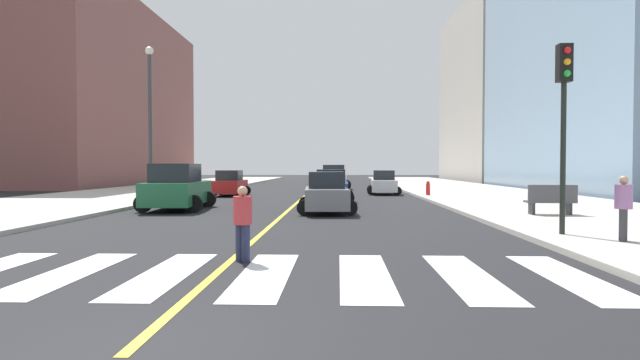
% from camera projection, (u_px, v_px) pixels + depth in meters
% --- Properties ---
extents(ground_plane, '(220.00, 220.00, 0.00)m').
position_uv_depth(ground_plane, '(120.00, 358.00, 5.14)').
color(ground_plane, black).
extents(sidewalk_kerb_east, '(10.00, 120.00, 0.15)m').
position_uv_depth(sidewalk_kerb_east, '(542.00, 205.00, 24.68)').
color(sidewalk_kerb_east, '#B2ADA3').
rests_on(sidewalk_kerb_east, ground).
extents(sidewalk_kerb_west, '(10.00, 120.00, 0.15)m').
position_uv_depth(sidewalk_kerb_west, '(54.00, 203.00, 25.56)').
color(sidewalk_kerb_west, '#B2ADA3').
rests_on(sidewalk_kerb_west, ground).
extents(crosswalk_paint, '(13.50, 4.00, 0.01)m').
position_uv_depth(crosswalk_paint, '(216.00, 274.00, 9.14)').
color(crosswalk_paint, silver).
rests_on(crosswalk_paint, ground).
extents(lane_divider_paint, '(0.16, 80.00, 0.01)m').
position_uv_depth(lane_divider_paint, '(313.00, 188.00, 45.10)').
color(lane_divider_paint, yellow).
rests_on(lane_divider_paint, ground).
extents(parking_garage_concrete, '(18.00, 24.00, 23.21)m').
position_uv_depth(parking_garage_concrete, '(525.00, 95.00, 67.74)').
color(parking_garage_concrete, '#B2ADA3').
rests_on(parking_garage_concrete, ground).
extents(low_rise_brick_west, '(16.00, 32.00, 19.11)m').
position_uv_depth(low_rise_brick_west, '(80.00, 98.00, 55.66)').
color(low_rise_brick_west, brown).
rests_on(low_rise_brick_west, ground).
extents(car_red_nearest, '(2.40, 3.82, 1.70)m').
position_uv_depth(car_red_nearest, '(230.00, 184.00, 33.44)').
color(car_red_nearest, red).
rests_on(car_red_nearest, ground).
extents(car_blue_second, '(2.53, 4.02, 1.79)m').
position_uv_depth(car_blue_second, '(331.00, 187.00, 27.64)').
color(car_blue_second, '#2D479E').
rests_on(car_blue_second, ground).
extents(car_black_third, '(2.61, 4.09, 1.80)m').
position_uv_depth(car_black_third, '(336.00, 176.00, 58.04)').
color(car_black_third, black).
rests_on(car_black_third, ground).
extents(car_white_fourth, '(2.46, 3.83, 1.68)m').
position_uv_depth(car_white_fourth, '(384.00, 183.00, 35.30)').
color(car_white_fourth, silver).
rests_on(car_white_fourth, ground).
extents(car_green_fifth, '(3.04, 4.74, 2.08)m').
position_uv_depth(car_green_fifth, '(177.00, 188.00, 22.65)').
color(car_green_fifth, '#236B42').
rests_on(car_green_fifth, ground).
extents(car_gray_sixth, '(2.54, 3.95, 1.73)m').
position_uv_depth(car_gray_sixth, '(326.00, 194.00, 21.23)').
color(car_gray_sixth, slate).
rests_on(car_gray_sixth, ground).
extents(car_silver_seventh, '(3.00, 4.73, 2.09)m').
position_uv_depth(car_silver_seventh, '(334.00, 178.00, 42.81)').
color(car_silver_seventh, '#B7B7BC').
rests_on(car_silver_seventh, ground).
extents(traffic_light_near_corner, '(0.36, 0.41, 5.04)m').
position_uv_depth(traffic_light_near_corner, '(564.00, 101.00, 13.34)').
color(traffic_light_near_corner, black).
rests_on(traffic_light_near_corner, sidewalk_kerb_east).
extents(park_bench, '(1.81, 0.60, 1.12)m').
position_uv_depth(park_bench, '(551.00, 200.00, 18.88)').
color(park_bench, '#47474C').
rests_on(park_bench, sidewalk_kerb_east).
extents(pedestrian_crossing, '(0.39, 0.39, 1.56)m').
position_uv_depth(pedestrian_crossing, '(243.00, 220.00, 10.34)').
color(pedestrian_crossing, '#232847').
rests_on(pedestrian_crossing, ground).
extents(pedestrian_waiting_east, '(0.39, 0.39, 1.58)m').
position_uv_depth(pedestrian_waiting_east, '(623.00, 205.00, 12.18)').
color(pedestrian_waiting_east, '#38383D').
rests_on(pedestrian_waiting_east, sidewalk_kerb_east).
extents(fire_hydrant, '(0.26, 0.26, 0.89)m').
position_uv_depth(fire_hydrant, '(428.00, 188.00, 31.67)').
color(fire_hydrant, red).
rests_on(fire_hydrant, sidewalk_kerb_east).
extents(street_lamp, '(0.44, 0.44, 8.16)m').
position_uv_depth(street_lamp, '(150.00, 111.00, 26.79)').
color(street_lamp, '#38383D').
rests_on(street_lamp, sidewalk_kerb_west).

